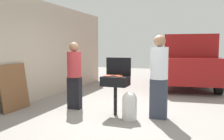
% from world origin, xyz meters
% --- Properties ---
extents(ground_plane, '(24.00, 24.00, 0.00)m').
position_xyz_m(ground_plane, '(0.00, 0.00, 0.00)').
color(ground_plane, gray).
extents(house_wall_side, '(0.24, 8.00, 2.96)m').
position_xyz_m(house_wall_side, '(-2.83, 1.00, 1.48)').
color(house_wall_side, '#B2A893').
rests_on(house_wall_side, ground).
extents(bbq_grill, '(0.60, 0.44, 0.91)m').
position_xyz_m(bbq_grill, '(-0.05, -0.11, 0.77)').
color(bbq_grill, black).
rests_on(bbq_grill, ground).
extents(grill_lid_open, '(0.60, 0.05, 0.42)m').
position_xyz_m(grill_lid_open, '(-0.05, 0.11, 1.12)').
color(grill_lid_open, black).
rests_on(grill_lid_open, bbq_grill).
extents(hot_dog_0, '(0.13, 0.04, 0.03)m').
position_xyz_m(hot_dog_0, '(0.11, -0.26, 0.92)').
color(hot_dog_0, '#B74C33').
rests_on(hot_dog_0, bbq_grill).
extents(hot_dog_1, '(0.13, 0.04, 0.03)m').
position_xyz_m(hot_dog_1, '(-0.15, -0.12, 0.92)').
color(hot_dog_1, '#C6593D').
rests_on(hot_dog_1, bbq_grill).
extents(hot_dog_2, '(0.13, 0.04, 0.03)m').
position_xyz_m(hot_dog_2, '(0.02, -0.08, 0.92)').
color(hot_dog_2, '#B74C33').
rests_on(hot_dog_2, bbq_grill).
extents(hot_dog_3, '(0.13, 0.03, 0.03)m').
position_xyz_m(hot_dog_3, '(-0.01, 0.01, 0.92)').
color(hot_dog_3, '#AD4228').
rests_on(hot_dog_3, bbq_grill).
extents(hot_dog_4, '(0.13, 0.03, 0.03)m').
position_xyz_m(hot_dog_4, '(-0.10, -0.03, 0.92)').
color(hot_dog_4, '#AD4228').
rests_on(hot_dog_4, bbq_grill).
extents(hot_dog_5, '(0.13, 0.04, 0.03)m').
position_xyz_m(hot_dog_5, '(0.03, -0.21, 0.92)').
color(hot_dog_5, '#AD4228').
rests_on(hot_dog_5, bbq_grill).
extents(hot_dog_6, '(0.13, 0.04, 0.03)m').
position_xyz_m(hot_dog_6, '(-0.19, -0.16, 0.92)').
color(hot_dog_6, '#B74C33').
rests_on(hot_dog_6, bbq_grill).
extents(hot_dog_7, '(0.13, 0.04, 0.03)m').
position_xyz_m(hot_dog_7, '(0.00, -0.15, 0.92)').
color(hot_dog_7, '#C6593D').
rests_on(hot_dog_7, bbq_grill).
extents(hot_dog_8, '(0.13, 0.04, 0.03)m').
position_xyz_m(hot_dog_8, '(-0.21, -0.23, 0.92)').
color(hot_dog_8, '#B74C33').
rests_on(hot_dog_8, bbq_grill).
extents(hot_dog_9, '(0.13, 0.03, 0.03)m').
position_xyz_m(hot_dog_9, '(-0.22, -0.26, 0.92)').
color(hot_dog_9, '#AD4228').
rests_on(hot_dog_9, bbq_grill).
extents(hot_dog_10, '(0.13, 0.04, 0.03)m').
position_xyz_m(hot_dog_10, '(-0.12, -0.08, 0.92)').
color(hot_dog_10, '#C6593D').
rests_on(hot_dog_10, bbq_grill).
extents(hot_dog_11, '(0.13, 0.04, 0.03)m').
position_xyz_m(hot_dog_11, '(0.05, -0.12, 0.92)').
color(hot_dog_11, '#AD4228').
rests_on(hot_dog_11, bbq_grill).
extents(hot_dog_12, '(0.13, 0.04, 0.03)m').
position_xyz_m(hot_dog_12, '(-0.23, -0.04, 0.92)').
color(hot_dog_12, '#AD4228').
rests_on(hot_dog_12, bbq_grill).
extents(propane_tank, '(0.32, 0.32, 0.62)m').
position_xyz_m(propane_tank, '(0.35, -0.34, 0.32)').
color(propane_tank, silver).
rests_on(propane_tank, ground).
extents(person_left, '(0.36, 0.36, 1.70)m').
position_xyz_m(person_left, '(-1.23, 0.08, 0.92)').
color(person_left, black).
rests_on(person_left, ground).
extents(person_right, '(0.39, 0.39, 1.84)m').
position_xyz_m(person_right, '(0.92, -0.01, 1.00)').
color(person_right, '#333847').
rests_on(person_right, ground).
extents(parked_minivan, '(2.44, 4.59, 2.02)m').
position_xyz_m(parked_minivan, '(1.29, 4.74, 1.03)').
color(parked_minivan, maroon).
rests_on(parked_minivan, ground).
extents(leaning_board, '(0.19, 0.90, 1.15)m').
position_xyz_m(leaning_board, '(-2.58, -0.55, 0.58)').
color(leaning_board, brown).
rests_on(leaning_board, ground).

